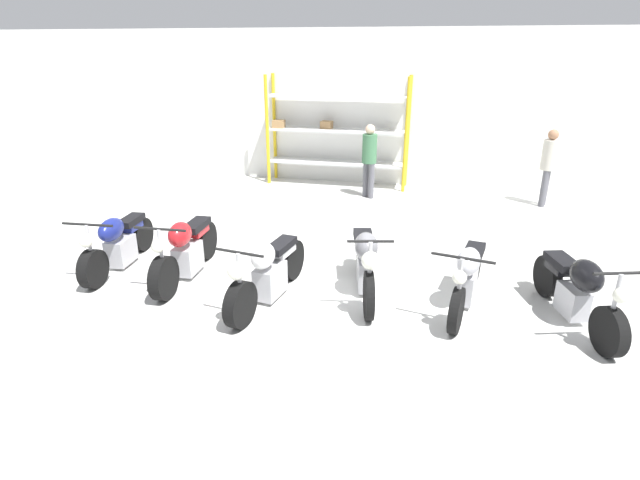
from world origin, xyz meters
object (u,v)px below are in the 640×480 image
at_px(person_browsing, 369,155).
at_px(person_near_rack, 549,162).
at_px(motorcycle_black, 577,289).
at_px(motorcycle_grey, 365,261).
at_px(motorcycle_red, 186,250).
at_px(motorcycle_silver, 468,275).
at_px(motorcycle_white, 268,272).
at_px(motorcycle_blue, 118,243).
at_px(shelving_rack, 336,128).

bearing_deg(person_browsing, person_near_rack, 132.68).
bearing_deg(person_browsing, motorcycle_black, 72.90).
bearing_deg(motorcycle_grey, person_browsing, 174.64).
xyz_separation_m(motorcycle_red, motorcycle_silver, (3.99, 0.05, 0.01)).
bearing_deg(motorcycle_silver, motorcycle_white, -68.58).
bearing_deg(person_near_rack, motorcycle_silver, 88.68).
xyz_separation_m(motorcycle_blue, motorcycle_white, (2.58, -0.48, 0.00)).
height_order(motorcycle_red, person_near_rack, person_near_rack).
bearing_deg(motorcycle_black, motorcycle_white, -101.50).
bearing_deg(motorcycle_grey, person_near_rack, 134.78).
height_order(motorcycle_blue, person_browsing, person_browsing).
xyz_separation_m(shelving_rack, motorcycle_blue, (-2.23, -5.61, -0.98)).
bearing_deg(motorcycle_blue, motorcycle_grey, 85.52).
bearing_deg(motorcycle_red, motorcycle_silver, 87.88).
relative_size(shelving_rack, motorcycle_silver, 1.68).
xyz_separation_m(shelving_rack, motorcycle_silver, (2.93, -5.63, -0.95)).
height_order(motorcycle_white, person_browsing, person_browsing).
distance_m(motorcycle_grey, person_near_rack, 5.84).
relative_size(motorcycle_grey, motorcycle_black, 1.03).
height_order(motorcycle_red, motorcycle_silver, motorcycle_red).
height_order(motorcycle_blue, motorcycle_red, motorcycle_red).
bearing_deg(motorcycle_black, motorcycle_silver, -112.14).
xyz_separation_m(motorcycle_white, motorcycle_black, (3.86, 0.34, 0.04)).
relative_size(motorcycle_blue, motorcycle_white, 0.96).
height_order(motorcycle_white, motorcycle_grey, motorcycle_grey).
bearing_deg(motorcycle_white, motorcycle_grey, 120.18).
relative_size(motorcycle_black, person_browsing, 1.19).
distance_m(motorcycle_white, person_browsing, 5.23).
relative_size(motorcycle_red, motorcycle_black, 1.04).
distance_m(motorcycle_white, motorcycle_black, 3.87).
bearing_deg(motorcycle_red, person_browsing, 154.32).
bearing_deg(person_near_rack, motorcycle_red, 59.20).
bearing_deg(motorcycle_white, motorcycle_silver, 108.74).
distance_m(motorcycle_blue, person_browsing, 5.69).
bearing_deg(motorcycle_black, motorcycle_blue, -107.78).
bearing_deg(motorcycle_black, person_browsing, -162.43).
bearing_deg(person_browsing, motorcycle_red, 15.88).
bearing_deg(motorcycle_white, person_browsing, -178.07).
distance_m(motorcycle_silver, person_near_rack, 5.28).
height_order(shelving_rack, motorcycle_grey, shelving_rack).
relative_size(motorcycle_red, motorcycle_white, 0.99).
distance_m(motorcycle_silver, motorcycle_black, 1.29).
xyz_separation_m(motorcycle_grey, motorcycle_silver, (1.35, -0.02, -0.05)).
height_order(shelving_rack, motorcycle_silver, shelving_rack).
bearing_deg(motorcycle_grey, motorcycle_blue, -102.95).
distance_m(motorcycle_grey, person_browsing, 4.74).
relative_size(motorcycle_grey, person_browsing, 1.22).
height_order(motorcycle_black, person_browsing, person_browsing).
relative_size(person_browsing, person_near_rack, 1.01).
distance_m(motorcycle_white, person_near_rack, 6.95).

